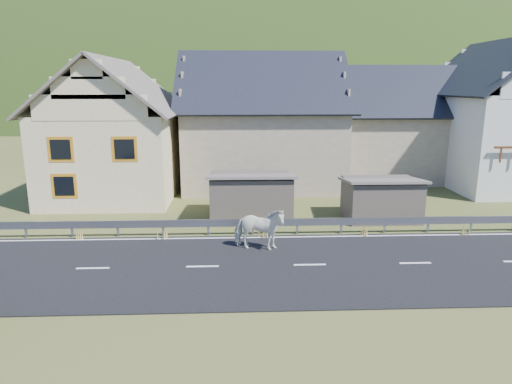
{
  "coord_description": "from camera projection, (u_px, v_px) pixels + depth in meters",
  "views": [
    {
      "loc": [
        -2.67,
        -15.83,
        6.58
      ],
      "look_at": [
        -1.87,
        3.34,
        2.07
      ],
      "focal_mm": 32.0,
      "sensor_mm": 36.0,
      "label": 1
    }
  ],
  "objects": [
    {
      "name": "lane_markings",
      "position": [
        310.0,
        265.0,
        17.0
      ],
      "size": [
        60.0,
        6.6,
        0.01
      ],
      "primitive_type": "cube",
      "color": "silver",
      "rests_on": "road"
    },
    {
      "name": "horse",
      "position": [
        259.0,
        229.0,
        18.39
      ],
      "size": [
        1.33,
        2.24,
        1.77
      ],
      "primitive_type": "imported",
      "rotation": [
        0.0,
        0.0,
        1.38
      ],
      "color": "white",
      "rests_on": "road"
    },
    {
      "name": "house_stone_a",
      "position": [
        262.0,
        115.0,
        30.5
      ],
      "size": [
        10.8,
        9.8,
        8.9
      ],
      "color": "tan",
      "rests_on": "ground"
    },
    {
      "name": "shed_left",
      "position": [
        251.0,
        196.0,
        23.0
      ],
      "size": [
        4.3,
        3.3,
        2.4
      ],
      "primitive_type": "cube",
      "color": "brown",
      "rests_on": "ground"
    },
    {
      "name": "house_cream",
      "position": [
        114.0,
        123.0,
        27.28
      ],
      "size": [
        7.8,
        9.8,
        8.3
      ],
      "color": "beige",
      "rests_on": "ground"
    },
    {
      "name": "house_white",
      "position": [
        504.0,
        109.0,
        30.07
      ],
      "size": [
        8.8,
        10.8,
        9.7
      ],
      "color": "silver",
      "rests_on": "ground"
    },
    {
      "name": "house_stone_b",
      "position": [
        398.0,
        118.0,
        32.94
      ],
      "size": [
        9.8,
        8.8,
        8.1
      ],
      "color": "tan",
      "rests_on": "ground"
    },
    {
      "name": "conifer_patch",
      "position": [
        39.0,
        87.0,
        120.39
      ],
      "size": [
        76.0,
        50.0,
        28.0
      ],
      "primitive_type": "ellipsoid",
      "color": "black",
      "rests_on": "ground"
    },
    {
      "name": "road",
      "position": [
        310.0,
        265.0,
        17.01
      ],
      "size": [
        60.0,
        7.0,
        0.04
      ],
      "primitive_type": "cube",
      "color": "black",
      "rests_on": "ground"
    },
    {
      "name": "ground",
      "position": [
        310.0,
        266.0,
        17.01
      ],
      "size": [
        160.0,
        160.0,
        0.0
      ],
      "primitive_type": "plane",
      "color": "#384B1C",
      "rests_on": "ground"
    },
    {
      "name": "shed_right",
      "position": [
        381.0,
        199.0,
        22.8
      ],
      "size": [
        3.8,
        2.9,
        2.2
      ],
      "primitive_type": "cube",
      "color": "brown",
      "rests_on": "ground"
    },
    {
      "name": "guardrail",
      "position": [
        297.0,
        222.0,
        20.46
      ],
      "size": [
        28.1,
        0.09,
        0.75
      ],
      "color": "#93969B",
      "rests_on": "ground"
    },
    {
      "name": "mountain",
      "position": [
        255.0,
        148.0,
        196.85
      ],
      "size": [
        440.0,
        280.0,
        260.0
      ],
      "primitive_type": "ellipsoid",
      "color": "#203812",
      "rests_on": "ground"
    }
  ]
}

